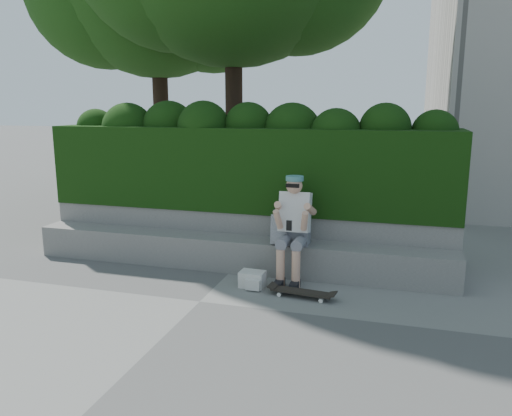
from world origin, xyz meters
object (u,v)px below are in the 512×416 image
(skateboard, at_px, (302,292))
(backpack_plaid, at_px, (281,229))
(backpack_ground, at_px, (252,279))
(person, at_px, (294,224))

(skateboard, xyz_separation_m, backpack_plaid, (-0.42, 0.68, 0.58))
(skateboard, bearing_deg, backpack_ground, 171.49)
(person, xyz_separation_m, skateboard, (0.23, -0.60, -0.69))
(skateboard, relative_size, backpack_plaid, 1.92)
(person, height_order, backpack_ground, person)
(skateboard, distance_m, backpack_plaid, 0.99)
(backpack_ground, bearing_deg, backpack_plaid, 66.20)
(backpack_plaid, bearing_deg, person, -29.98)
(person, bearing_deg, skateboard, -68.73)
(person, relative_size, skateboard, 1.82)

